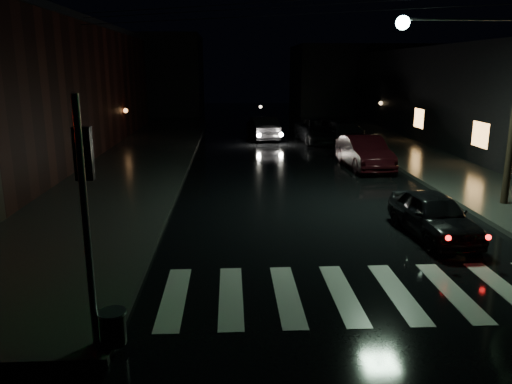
{
  "coord_description": "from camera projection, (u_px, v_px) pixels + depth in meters",
  "views": [
    {
      "loc": [
        0.04,
        -9.26,
        4.73
      ],
      "look_at": [
        0.67,
        3.23,
        1.6
      ],
      "focal_mm": 35.0,
      "sensor_mm": 36.0,
      "label": 1
    }
  ],
  "objects": [
    {
      "name": "ground",
      "position": [
        231.0,
        307.0,
        10.12
      ],
      "size": [
        120.0,
        120.0,
        0.0
      ],
      "primitive_type": "plane",
      "color": "black",
      "rests_on": "ground"
    },
    {
      "name": "sidewalk_left",
      "position": [
        124.0,
        169.0,
        23.41
      ],
      "size": [
        6.0,
        44.0,
        0.15
      ],
      "primitive_type": "cube",
      "color": "#282826",
      "rests_on": "ground"
    },
    {
      "name": "sidewalk_right",
      "position": [
        437.0,
        166.0,
        24.16
      ],
      "size": [
        4.0,
        44.0,
        0.15
      ],
      "primitive_type": "cube",
      "color": "#282826",
      "rests_on": "ground"
    },
    {
      "name": "building_far_left",
      "position": [
        134.0,
        75.0,
        52.25
      ],
      "size": [
        14.0,
        10.0,
        8.0
      ],
      "primitive_type": "cube",
      "color": "black",
      "rests_on": "ground"
    },
    {
      "name": "building_far_right",
      "position": [
        360.0,
        79.0,
        53.56
      ],
      "size": [
        14.0,
        10.0,
        7.0
      ],
      "primitive_type": "cube",
      "color": "black",
      "rests_on": "ground"
    },
    {
      "name": "crosswalk",
      "position": [
        370.0,
        293.0,
        10.75
      ],
      "size": [
        9.0,
        3.0,
        0.01
      ],
      "primitive_type": "cube",
      "color": "beige",
      "rests_on": "ground"
    },
    {
      "name": "signal_pole_corner",
      "position": [
        100.0,
        266.0,
        8.22
      ],
      "size": [
        0.68,
        0.61,
        4.2
      ],
      "color": "slate",
      "rests_on": "ground"
    },
    {
      "name": "utility_pole",
      "position": [
        500.0,
        72.0,
        16.22
      ],
      "size": [
        4.92,
        0.44,
        8.0
      ],
      "color": "black",
      "rests_on": "ground"
    },
    {
      "name": "parked_car_a",
      "position": [
        433.0,
        215.0,
        14.23
      ],
      "size": [
        1.8,
        3.87,
        1.28
      ],
      "primitive_type": "imported",
      "rotation": [
        0.0,
        0.0,
        0.08
      ],
      "color": "black",
      "rests_on": "ground"
    },
    {
      "name": "parked_car_b",
      "position": [
        364.0,
        152.0,
        23.88
      ],
      "size": [
        1.87,
        4.84,
        1.57
      ],
      "primitive_type": "imported",
      "rotation": [
        0.0,
        0.0,
        0.04
      ],
      "color": "black",
      "rests_on": "ground"
    },
    {
      "name": "parked_car_c",
      "position": [
        346.0,
        134.0,
        30.52
      ],
      "size": [
        2.62,
        5.33,
        1.49
      ],
      "primitive_type": "imported",
      "rotation": [
        0.0,
        0.0,
        0.11
      ],
      "color": "black",
      "rests_on": "ground"
    },
    {
      "name": "parked_car_d",
      "position": [
        320.0,
        131.0,
        32.19
      ],
      "size": [
        2.96,
        5.64,
        1.51
      ],
      "primitive_type": "imported",
      "rotation": [
        0.0,
        0.0,
        0.08
      ],
      "color": "black",
      "rests_on": "ground"
    },
    {
      "name": "oncoming_car",
      "position": [
        263.0,
        128.0,
        33.57
      ],
      "size": [
        2.11,
        4.82,
        1.54
      ],
      "primitive_type": "imported",
      "rotation": [
        0.0,
        0.0,
        3.25
      ],
      "color": "black",
      "rests_on": "ground"
    }
  ]
}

